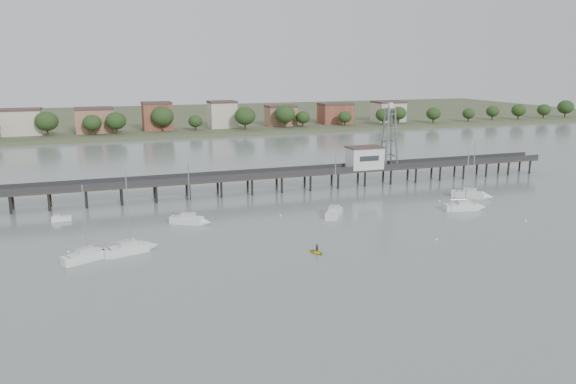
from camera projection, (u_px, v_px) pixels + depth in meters
The scene contains 15 objects.
ground_plane at pixel (400, 290), 72.35m from camera, with size 500.00×500.00×0.00m, color slate.
pier at pixel (265, 176), 126.73m from camera, with size 150.00×5.00×5.50m.
pier_building at pixel (364, 157), 134.11m from camera, with size 8.40×5.40×5.30m.
lattice_tower at pixel (389, 138), 135.21m from camera, with size 3.20×3.20×15.50m.
sailboat_a at pixel (136, 248), 87.00m from camera, with size 8.31×4.48×13.20m.
sailboat_b at pixel (194, 221), 102.13m from camera, with size 7.12×5.40×11.79m.
sailboat_e at pixel (476, 195), 122.02m from camera, with size 7.53×6.90×13.12m.
sailboat_d at pixel (469, 207), 112.07m from camera, with size 8.12×3.84×12.96m.
sailboat_c at pixel (335, 212), 108.35m from camera, with size 6.24×7.28×12.42m.
sailboat_f at pixel (92, 255), 83.78m from camera, with size 7.38×5.18×12.03m.
white_tender at pixel (61, 219), 104.32m from camera, with size 3.66×1.78×1.38m.
yellow_dinghy at pixel (317, 253), 86.50m from camera, with size 1.86×0.54×2.60m, color yellow.
dinghy_occupant at pixel (317, 253), 86.50m from camera, with size 0.46×1.27×0.30m, color black.
mooring_buoys at pixel (360, 224), 102.17m from camera, with size 80.22×23.52×0.39m.
far_shore at pixel (165, 118), 292.78m from camera, with size 500.00×170.00×10.40m.
Camera 1 is at (-35.92, -59.17, 28.52)m, focal length 35.00 mm.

